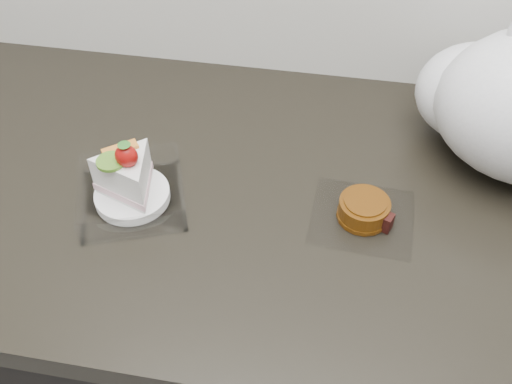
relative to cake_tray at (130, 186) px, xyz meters
The scene contains 3 objects.
counter 0.53m from the cake_tray, 16.19° to the left, with size 2.04×0.64×0.90m.
cake_tray is the anchor object (origin of this frame).
mooncake_wrap 0.33m from the cake_tray, ahead, with size 0.15×0.14×0.03m.
Camera 1 is at (0.07, 1.10, 1.51)m, focal length 40.00 mm.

